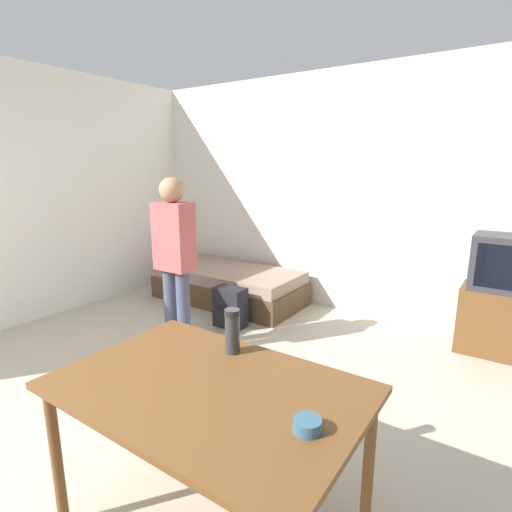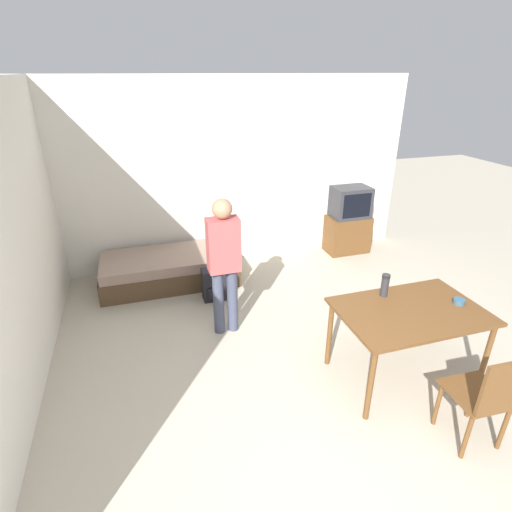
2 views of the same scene
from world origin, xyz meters
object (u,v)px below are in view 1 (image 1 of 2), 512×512
at_px(dining_table, 208,401).
at_px(backpack, 230,307).
at_px(daybed, 229,285).
at_px(mate_bowl, 307,425).
at_px(tv, 504,298).
at_px(person_standing, 175,255).
at_px(thermos_flask, 232,329).

xyz_separation_m(dining_table, backpack, (-1.43, 1.98, -0.47)).
bearing_deg(daybed, mate_bowl, -47.42).
xyz_separation_m(tv, person_standing, (-2.42, -1.60, 0.39)).
distance_m(daybed, dining_table, 3.30).
distance_m(dining_table, person_standing, 1.93).
relative_size(mate_bowl, backpack, 0.24).
xyz_separation_m(tv, backpack, (-2.39, -0.87, -0.32)).
bearing_deg(person_standing, dining_table, -40.56).
xyz_separation_m(person_standing, mate_bowl, (1.94, -1.28, -0.13)).
bearing_deg(backpack, thermos_flask, -51.57).
xyz_separation_m(tv, mate_bowl, (-0.47, -2.88, 0.26)).
bearing_deg(mate_bowl, daybed, 132.58).
relative_size(daybed, thermos_flask, 8.20).
bearing_deg(dining_table, tv, 71.25).
bearing_deg(backpack, daybed, 129.08).
bearing_deg(person_standing, thermos_flask, -34.81).
bearing_deg(daybed, dining_table, -53.36).
relative_size(thermos_flask, backpack, 0.53).
relative_size(person_standing, thermos_flask, 6.98).
relative_size(daybed, person_standing, 1.18).
bearing_deg(dining_table, daybed, 126.64).
relative_size(dining_table, person_standing, 0.83).
relative_size(daybed, dining_table, 1.41).
xyz_separation_m(daybed, tv, (2.91, 0.22, 0.32)).
height_order(tv, dining_table, tv).
distance_m(tv, person_standing, 2.92).
distance_m(dining_table, mate_bowl, 0.50).
relative_size(tv, backpack, 2.56).
relative_size(thermos_flask, mate_bowl, 2.20).
relative_size(daybed, backpack, 4.37).
height_order(tv, thermos_flask, tv).
bearing_deg(thermos_flask, person_standing, 145.19).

